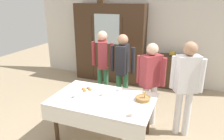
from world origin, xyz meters
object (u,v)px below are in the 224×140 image
(tea_cup_front_edge, at_px, (132,115))
(person_by_cabinet, at_px, (186,81))
(bread_basket, at_px, (143,98))
(person_behind_table_right, at_px, (103,60))
(tea_cup_center, at_px, (103,94))
(person_near_right_end, at_px, (122,65))
(person_behind_table_left, at_px, (151,77))
(book_stack, at_px, (172,54))
(spoon_back_edge, at_px, (113,103))
(tea_cup_near_right, at_px, (119,90))
(pastry_plate, at_px, (87,90))
(spoon_mid_left, at_px, (71,90))
(dining_table, at_px, (102,105))
(tea_cup_mid_right, at_px, (75,96))
(wall_cabinet, at_px, (110,43))
(bookshelf_low, at_px, (171,72))

(tea_cup_front_edge, height_order, person_by_cabinet, person_by_cabinet)
(tea_cup_front_edge, relative_size, person_by_cabinet, 0.08)
(bread_basket, bearing_deg, person_behind_table_right, 136.08)
(tea_cup_center, height_order, tea_cup_front_edge, same)
(person_near_right_end, bearing_deg, person_behind_table_left, -30.30)
(book_stack, relative_size, spoon_back_edge, 1.69)
(tea_cup_near_right, bearing_deg, pastry_plate, -161.71)
(tea_cup_center, bearing_deg, pastry_plate, 165.35)
(spoon_mid_left, xyz_separation_m, spoon_back_edge, (0.85, -0.18, 0.00))
(tea_cup_center, relative_size, person_behind_table_right, 0.08)
(spoon_mid_left, bearing_deg, tea_cup_front_edge, -19.33)
(book_stack, bearing_deg, tea_cup_front_edge, -94.28)
(dining_table, distance_m, tea_cup_mid_right, 0.46)
(tea_cup_near_right, distance_m, person_by_cabinet, 1.11)
(dining_table, xyz_separation_m, tea_cup_center, (-0.03, 0.11, 0.13))
(wall_cabinet, height_order, spoon_back_edge, wall_cabinet)
(pastry_plate, height_order, spoon_mid_left, pastry_plate)
(person_by_cabinet, relative_size, person_behind_table_right, 1.02)
(tea_cup_center, relative_size, tea_cup_near_right, 1.00)
(tea_cup_mid_right, relative_size, person_behind_table_left, 0.08)
(tea_cup_near_right, relative_size, bread_basket, 0.54)
(bookshelf_low, xyz_separation_m, person_behind_table_right, (-1.37, -1.30, 0.54))
(tea_cup_mid_right, distance_m, person_behind_table_left, 1.36)
(bookshelf_low, distance_m, pastry_plate, 2.73)
(person_near_right_end, bearing_deg, tea_cup_front_edge, -66.90)
(tea_cup_mid_right, xyz_separation_m, spoon_mid_left, (-0.21, 0.21, -0.02))
(spoon_back_edge, xyz_separation_m, person_behind_table_left, (0.40, 0.83, 0.19))
(person_by_cabinet, bearing_deg, bread_basket, -144.60)
(tea_cup_front_edge, height_order, bread_basket, bread_basket)
(book_stack, xyz_separation_m, person_behind_table_right, (-1.37, -1.30, 0.05))
(person_by_cabinet, bearing_deg, person_near_right_end, 157.48)
(tea_cup_mid_right, height_order, spoon_back_edge, tea_cup_mid_right)
(person_near_right_end, height_order, person_behind_table_left, person_near_right_end)
(bookshelf_low, bearing_deg, spoon_back_edge, -102.18)
(spoon_mid_left, xyz_separation_m, person_near_right_end, (0.59, 1.04, 0.22))
(bread_basket, bearing_deg, person_behind_table_left, 90.02)
(book_stack, distance_m, tea_cup_front_edge, 2.98)
(tea_cup_front_edge, bearing_deg, dining_table, 150.74)
(person_behind_table_left, bearing_deg, dining_table, -129.07)
(bookshelf_low, distance_m, person_behind_table_right, 1.97)
(person_near_right_end, bearing_deg, bread_basket, -55.19)
(tea_cup_near_right, height_order, person_by_cabinet, person_by_cabinet)
(wall_cabinet, height_order, person_by_cabinet, wall_cabinet)
(spoon_mid_left, relative_size, person_near_right_end, 0.07)
(spoon_back_edge, bearing_deg, pastry_plate, 155.13)
(bookshelf_low, xyz_separation_m, book_stack, (0.00, 0.00, 0.49))
(tea_cup_center, height_order, person_behind_table_left, person_behind_table_left)
(tea_cup_mid_right, distance_m, spoon_back_edge, 0.64)
(tea_cup_front_edge, xyz_separation_m, person_behind_table_right, (-1.15, 1.66, 0.21))
(tea_cup_center, xyz_separation_m, tea_cup_front_edge, (0.61, -0.43, 0.00))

